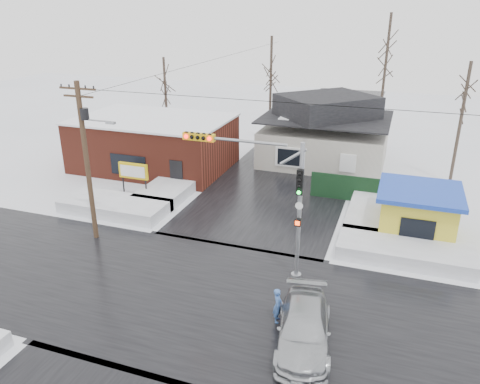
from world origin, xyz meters
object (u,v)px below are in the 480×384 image
(utility_pole, at_px, (87,154))
(kiosk, at_px, (418,212))
(traffic_signal, at_px, (267,190))
(car, at_px, (304,329))
(pedestrian, at_px, (278,306))
(marquee_sign, at_px, (133,172))

(utility_pole, relative_size, kiosk, 1.96)
(traffic_signal, xyz_separation_m, car, (2.92, -4.55, -3.80))
(traffic_signal, bearing_deg, pedestrian, -65.78)
(traffic_signal, distance_m, marquee_sign, 13.42)
(marquee_sign, height_order, kiosk, kiosk)
(car, bearing_deg, kiosk, 60.45)
(utility_pole, height_order, pedestrian, utility_pole)
(traffic_signal, xyz_separation_m, marquee_sign, (-11.43, 6.53, -2.62))
(utility_pole, height_order, car, utility_pole)
(traffic_signal, distance_m, kiosk, 10.43)
(pedestrian, bearing_deg, kiosk, -34.18)
(utility_pole, bearing_deg, kiosk, 20.44)
(marquee_sign, distance_m, car, 18.17)
(marquee_sign, height_order, car, marquee_sign)
(traffic_signal, height_order, utility_pole, utility_pole)
(kiosk, relative_size, car, 0.90)
(marquee_sign, xyz_separation_m, kiosk, (18.50, 0.50, -0.46))
(marquee_sign, relative_size, car, 0.50)
(utility_pole, bearing_deg, pedestrian, -18.61)
(traffic_signal, relative_size, utility_pole, 0.78)
(marquee_sign, distance_m, kiosk, 18.51)
(traffic_signal, bearing_deg, utility_pole, 177.05)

